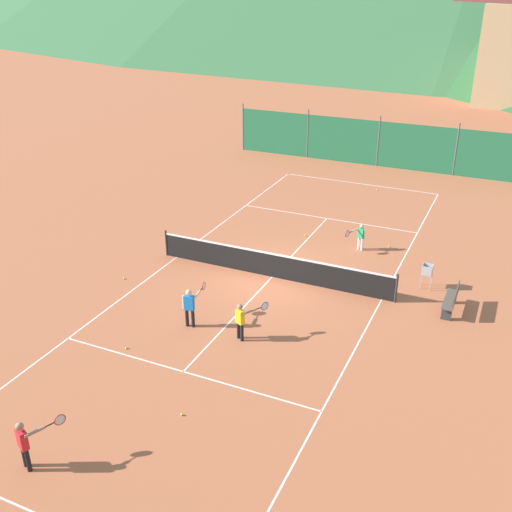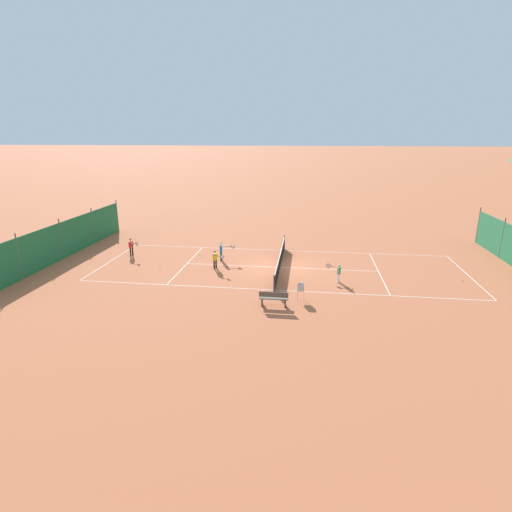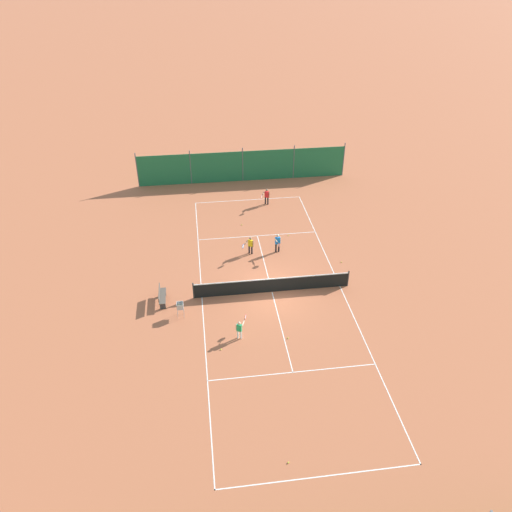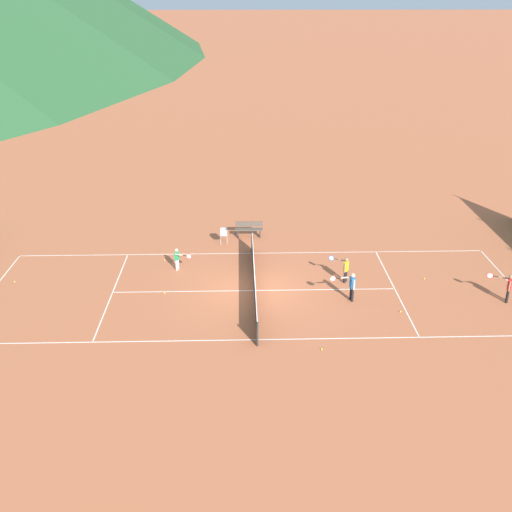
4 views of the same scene
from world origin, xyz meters
name	(u,v)px [view 4 (image 4 of 4)]	position (x,y,z in m)	size (l,w,h in m)	color
ground_plane	(254,291)	(0.00, 0.00, 0.00)	(600.00, 600.00, 0.00)	#B7603D
court_line_markings	(254,290)	(0.00, 0.00, 0.00)	(8.25, 23.85, 0.01)	white
tennis_net	(254,281)	(0.00, 0.00, 0.50)	(9.18, 0.08, 1.06)	#2D2D2D
player_near_service	(351,285)	(-1.03, -4.18, 0.77)	(0.44, 1.11, 1.32)	black
player_far_service	(178,257)	(2.27, 3.64, 0.65)	(0.64, 0.87, 1.11)	white
player_far_baseline	(345,268)	(0.77, -4.21, 0.72)	(0.81, 0.87, 1.23)	black
player_near_baseline	(508,286)	(-1.31, -10.96, 0.76)	(0.77, 0.95, 1.30)	black
tennis_ball_mid_court	(322,349)	(-4.88, -2.43, 0.03)	(0.07, 0.07, 0.07)	#CCE033
tennis_ball_alley_right	(400,312)	(-2.13, -6.13, 0.03)	(0.07, 0.07, 0.07)	#CCE033
tennis_ball_far_corner	(165,260)	(3.32, 4.43, 0.03)	(0.07, 0.07, 0.07)	#CCE033
tennis_ball_near_corner	(424,279)	(0.91, -8.02, 0.03)	(0.07, 0.07, 0.07)	#CCE033
tennis_ball_service_box	(164,293)	(-0.20, 4.05, 0.03)	(0.07, 0.07, 0.07)	#CCE033
tennis_ball_by_net_left	(15,282)	(1.12, 11.15, 0.03)	(0.07, 0.07, 0.07)	#CCE033
ball_hopper	(224,233)	(5.30, 1.49, 0.65)	(0.36, 0.36, 0.89)	#B7B7BC
courtside_bench	(249,229)	(6.34, 0.14, 0.45)	(0.36, 1.50, 0.84)	#51473D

